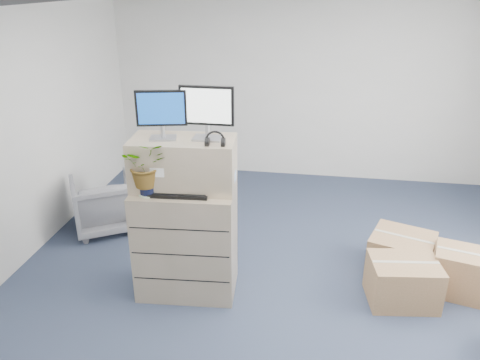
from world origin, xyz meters
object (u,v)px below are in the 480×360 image
(filing_cabinet_lower, at_px, (186,241))
(monitor_right, at_px, (207,110))
(keyboard, at_px, (180,193))
(potted_plant, at_px, (147,170))
(office_chair, at_px, (104,201))
(monitor_left, at_px, (161,112))
(water_bottle, at_px, (193,173))

(filing_cabinet_lower, distance_m, monitor_right, 1.39)
(keyboard, bearing_deg, potted_plant, -175.11)
(monitor_right, relative_size, office_chair, 0.65)
(monitor_right, height_order, office_chair, monitor_right)
(monitor_left, bearing_deg, keyboard, -52.41)
(monitor_left, height_order, office_chair, monitor_left)
(water_bottle, bearing_deg, filing_cabinet_lower, -156.21)
(keyboard, xyz_separation_m, office_chair, (-1.42, 1.23, -0.79))
(filing_cabinet_lower, bearing_deg, water_bottle, 19.64)
(filing_cabinet_lower, distance_m, water_bottle, 0.75)
(potted_plant, relative_size, office_chair, 0.69)
(water_bottle, bearing_deg, monitor_left, -177.53)
(monitor_left, bearing_deg, filing_cabinet_lower, -21.39)
(monitor_right, bearing_deg, water_bottle, -160.49)
(water_bottle, height_order, potted_plant, potted_plant)
(keyboard, height_order, water_bottle, water_bottle)
(monitor_left, relative_size, office_chair, 0.59)
(filing_cabinet_lower, distance_m, potted_plant, 0.90)
(water_bottle, bearing_deg, potted_plant, -152.49)
(monitor_left, distance_m, monitor_right, 0.42)
(water_bottle, relative_size, potted_plant, 0.59)
(monitor_left, xyz_separation_m, potted_plant, (-0.12, -0.19, -0.51))
(filing_cabinet_lower, relative_size, monitor_right, 2.27)
(monitor_right, bearing_deg, potted_plant, -154.11)
(water_bottle, relative_size, office_chair, 0.41)
(monitor_left, height_order, monitor_right, monitor_right)
(monitor_left, height_order, potted_plant, monitor_left)
(keyboard, bearing_deg, monitor_right, 37.07)
(monitor_left, bearing_deg, water_bottle, -10.16)
(filing_cabinet_lower, relative_size, keyboard, 2.05)
(keyboard, relative_size, office_chair, 0.72)
(keyboard, bearing_deg, filing_cabinet_lower, 82.84)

